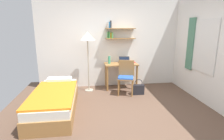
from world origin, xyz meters
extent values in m
plane|color=brown|center=(0.00, 0.00, 0.00)|extent=(5.28, 5.28, 0.00)
cube|color=white|center=(0.00, 2.02, 1.30)|extent=(4.40, 0.05, 2.60)
cube|color=#9E703D|center=(0.22, 1.89, 1.46)|extent=(0.87, 0.22, 0.02)
cube|color=#4CA856|center=(-0.14, 1.91, 1.56)|extent=(0.02, 0.15, 0.18)
cube|color=#4CA856|center=(-0.10, 1.90, 1.57)|extent=(0.02, 0.17, 0.19)
cube|color=gold|center=(-0.06, 1.91, 1.55)|extent=(0.03, 0.15, 0.16)
cube|color=#4CA856|center=(-0.02, 1.90, 1.55)|extent=(0.03, 0.18, 0.16)
cube|color=#9E703D|center=(0.22, 1.89, 1.75)|extent=(0.87, 0.22, 0.02)
cube|color=silver|center=(-0.14, 1.90, 1.84)|extent=(0.03, 0.17, 0.17)
cube|color=#3384C6|center=(-0.09, 1.91, 1.84)|extent=(0.02, 0.16, 0.17)
cube|color=#333338|center=(-0.06, 1.90, 1.86)|extent=(0.03, 0.17, 0.21)
cube|color=white|center=(2.02, 0.00, 1.30)|extent=(0.05, 4.40, 2.60)
cube|color=silver|center=(1.99, 0.54, 1.35)|extent=(0.02, 0.87, 1.25)
cube|color=white|center=(1.99, 0.54, 1.35)|extent=(0.01, 0.81, 1.19)
cube|color=#4C7F66|center=(1.96, 1.08, 1.35)|extent=(0.03, 0.28, 1.35)
cube|color=#9E703D|center=(-1.46, 0.36, 0.14)|extent=(0.84, 1.95, 0.28)
cube|color=silver|center=(-1.46, 0.36, 0.36)|extent=(0.81, 1.89, 0.16)
cube|color=orange|center=(-1.46, 0.25, 0.46)|extent=(0.86, 1.60, 0.04)
cube|color=white|center=(-1.46, 1.13, 0.49)|extent=(0.59, 0.28, 0.10)
cube|color=#9E703D|center=(0.22, 1.70, 0.73)|extent=(0.95, 0.51, 0.03)
cylinder|color=#9E703D|center=(-0.21, 1.49, 0.36)|extent=(0.06, 0.06, 0.72)
cylinder|color=#9E703D|center=(0.65, 1.49, 0.36)|extent=(0.06, 0.06, 0.72)
cylinder|color=#9E703D|center=(-0.21, 1.91, 0.36)|extent=(0.06, 0.06, 0.72)
cylinder|color=#9E703D|center=(0.65, 1.91, 0.36)|extent=(0.06, 0.06, 0.72)
cube|color=#9E703D|center=(0.26, 1.16, 0.45)|extent=(0.52, 0.48, 0.03)
cube|color=blue|center=(0.26, 1.16, 0.48)|extent=(0.48, 0.44, 0.04)
cube|color=#9E703D|center=(0.30, 1.33, 0.71)|extent=(0.41, 0.14, 0.42)
cylinder|color=#9E703D|center=(0.04, 1.06, 0.22)|extent=(0.04, 0.04, 0.43)
cylinder|color=#9E703D|center=(0.39, 0.97, 0.22)|extent=(0.04, 0.04, 0.43)
cylinder|color=#9E703D|center=(0.12, 1.36, 0.22)|extent=(0.04, 0.04, 0.43)
cylinder|color=#9E703D|center=(0.47, 1.27, 0.22)|extent=(0.04, 0.04, 0.43)
cylinder|color=#B2A893|center=(-0.73, 1.58, 0.01)|extent=(0.24, 0.24, 0.02)
cylinder|color=#B2A893|center=(-0.73, 1.58, 0.73)|extent=(0.03, 0.03, 1.42)
cone|color=silver|center=(-0.73, 1.58, 1.55)|extent=(0.41, 0.41, 0.22)
cube|color=black|center=(0.33, 1.71, 0.76)|extent=(0.32, 0.20, 0.01)
cube|color=black|center=(0.33, 1.78, 0.85)|extent=(0.31, 0.09, 0.18)
cube|color=black|center=(0.33, 1.77, 0.85)|extent=(0.28, 0.07, 0.15)
cylinder|color=#42A87F|center=(-0.12, 1.71, 0.86)|extent=(0.07, 0.07, 0.22)
cube|color=silver|center=(0.53, 1.70, 0.76)|extent=(0.20, 0.24, 0.02)
cube|color=#D13D38|center=(0.53, 1.71, 0.78)|extent=(0.20, 0.22, 0.02)
cube|color=silver|center=(0.53, 1.70, 0.81)|extent=(0.16, 0.23, 0.03)
cube|color=#232328|center=(0.59, 1.11, 0.14)|extent=(0.31, 0.11, 0.27)
torus|color=#232328|center=(0.59, 1.11, 0.32)|extent=(0.22, 0.02, 0.22)
camera|label=1|loc=(-0.71, -3.35, 1.79)|focal=28.70mm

